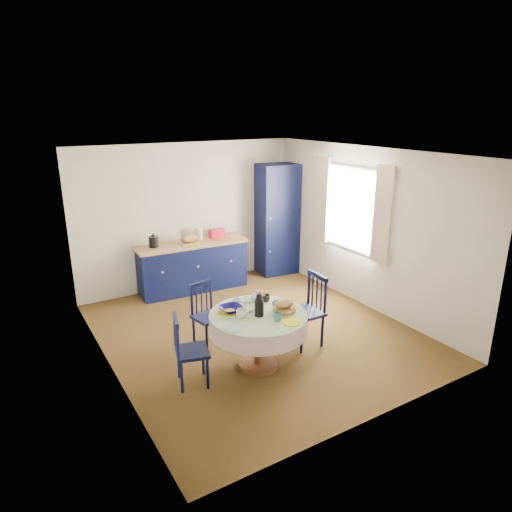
{
  "coord_description": "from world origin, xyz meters",
  "views": [
    {
      "loc": [
        -3.02,
        -5.0,
        3.03
      ],
      "look_at": [
        0.13,
        0.2,
        1.06
      ],
      "focal_mm": 32.0,
      "sensor_mm": 36.0,
      "label": 1
    }
  ],
  "objects": [
    {
      "name": "floor",
      "position": [
        0.0,
        0.0,
        0.0
      ],
      "size": [
        4.5,
        4.5,
        0.0
      ],
      "primitive_type": "plane",
      "color": "black",
      "rests_on": "ground"
    },
    {
      "name": "ceiling",
      "position": [
        0.0,
        0.0,
        2.5
      ],
      "size": [
        4.5,
        4.5,
        0.0
      ],
      "primitive_type": "plane",
      "rotation": [
        3.14,
        0.0,
        0.0
      ],
      "color": "white",
      "rests_on": "wall_back"
    },
    {
      "name": "wall_back",
      "position": [
        0.0,
        2.25,
        1.25
      ],
      "size": [
        4.0,
        0.02,
        2.5
      ],
      "primitive_type": "cube",
      "color": "silver",
      "rests_on": "floor"
    },
    {
      "name": "wall_left",
      "position": [
        -2.0,
        0.0,
        1.25
      ],
      "size": [
        0.02,
        4.5,
        2.5
      ],
      "primitive_type": "cube",
      "color": "silver",
      "rests_on": "floor"
    },
    {
      "name": "wall_right",
      "position": [
        2.0,
        0.0,
        1.25
      ],
      "size": [
        0.02,
        4.5,
        2.5
      ],
      "primitive_type": "cube",
      "color": "silver",
      "rests_on": "floor"
    },
    {
      "name": "window",
      "position": [
        1.95,
        0.3,
        1.52
      ],
      "size": [
        0.1,
        1.74,
        1.45
      ],
      "color": "white",
      "rests_on": "wall_right"
    },
    {
      "name": "kitchen_counter",
      "position": [
        -0.1,
        1.96,
        0.44
      ],
      "size": [
        1.94,
        0.7,
        1.09
      ],
      "rotation": [
        0.0,
        0.0,
        -0.06
      ],
      "color": "black",
      "rests_on": "floor"
    },
    {
      "name": "pantry_cabinet",
      "position": [
        1.66,
        1.96,
        1.04
      ],
      "size": [
        0.77,
        0.59,
        2.07
      ],
      "rotation": [
        0.0,
        0.0,
        -0.1
      ],
      "color": "black",
      "rests_on": "floor"
    },
    {
      "name": "dining_table",
      "position": [
        -0.43,
        -0.78,
        0.59
      ],
      "size": [
        1.17,
        1.17,
        0.99
      ],
      "color": "brown",
      "rests_on": "floor"
    },
    {
      "name": "chair_left",
      "position": [
        -1.31,
        -0.7,
        0.43
      ],
      "size": [
        0.45,
        0.47,
        0.85
      ],
      "rotation": [
        0.0,
        0.0,
        1.3
      ],
      "color": "black",
      "rests_on": "floor"
    },
    {
      "name": "chair_far",
      "position": [
        -0.72,
        0.04,
        0.44
      ],
      "size": [
        0.45,
        0.43,
        0.86
      ],
      "rotation": [
        0.0,
        0.0,
        0.18
      ],
      "color": "black",
      "rests_on": "floor"
    },
    {
      "name": "chair_right",
      "position": [
        0.42,
        -0.63,
        0.5
      ],
      "size": [
        0.43,
        0.45,
        0.98
      ],
      "rotation": [
        0.0,
        0.0,
        -1.59
      ],
      "color": "black",
      "rests_on": "floor"
    },
    {
      "name": "mug_a",
      "position": [
        -0.65,
        -0.77,
        0.76
      ],
      "size": [
        0.13,
        0.13,
        0.1
      ],
      "primitive_type": "imported",
      "color": "silver",
      "rests_on": "dining_table"
    },
    {
      "name": "mug_b",
      "position": [
        -0.35,
        -1.06,
        0.76
      ],
      "size": [
        0.11,
        0.11,
        0.1
      ],
      "primitive_type": "imported",
      "color": "#2D6F62",
      "rests_on": "dining_table"
    },
    {
      "name": "mug_c",
      "position": [
        -0.17,
        -0.53,
        0.75
      ],
      "size": [
        0.12,
        0.12,
        0.09
      ],
      "primitive_type": "imported",
      "color": "black",
      "rests_on": "dining_table"
    },
    {
      "name": "mug_d",
      "position": [
        -0.55,
        -0.44,
        0.75
      ],
      "size": [
        0.1,
        0.1,
        0.09
      ],
      "primitive_type": "imported",
      "color": "silver",
      "rests_on": "dining_table"
    },
    {
      "name": "cobalt_bowl",
      "position": [
        -0.69,
        -0.56,
        0.74
      ],
      "size": [
        0.27,
        0.27,
        0.07
      ],
      "primitive_type": "imported",
      "color": "#0F066A",
      "rests_on": "dining_table"
    }
  ]
}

